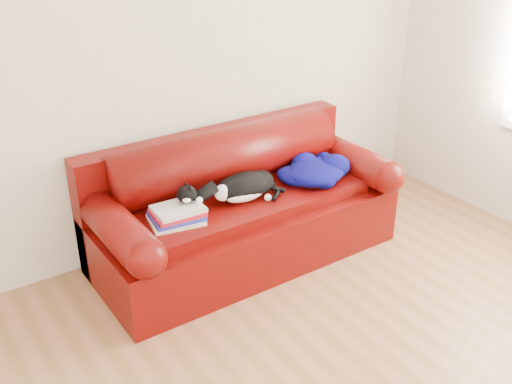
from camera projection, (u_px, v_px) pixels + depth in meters
room_shell at (417, 78)px, 2.42m from camera, size 4.52×4.02×2.61m
sofa_base at (244, 226)px, 4.21m from camera, size 2.10×0.90×0.50m
sofa_back at (225, 175)px, 4.26m from camera, size 2.10×1.01×0.88m
book_stack at (177, 215)px, 3.72m from camera, size 0.37×0.31×0.10m
cat at (244, 187)px, 3.98m from camera, size 0.62×0.27×0.22m
blanket at (315, 170)px, 4.26m from camera, size 0.60×0.49×0.16m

